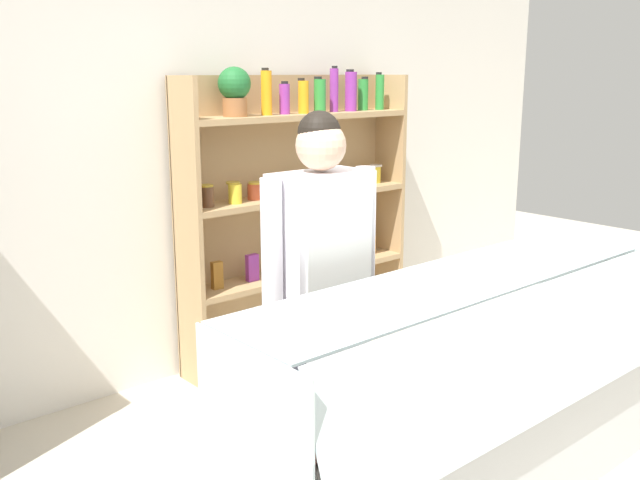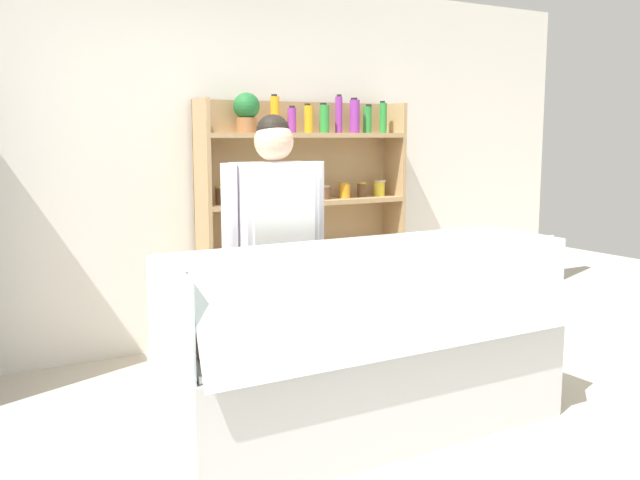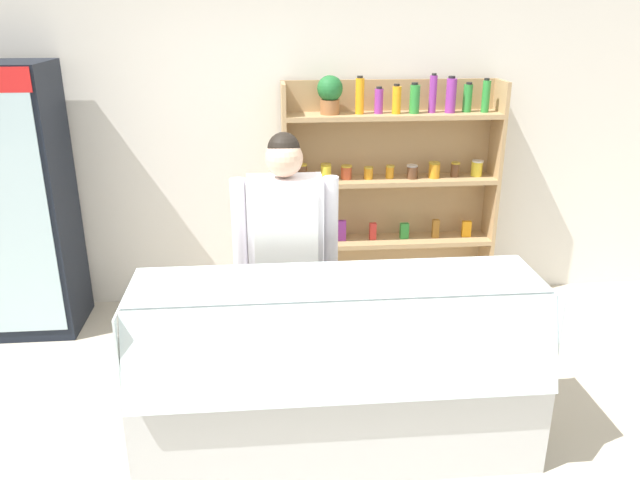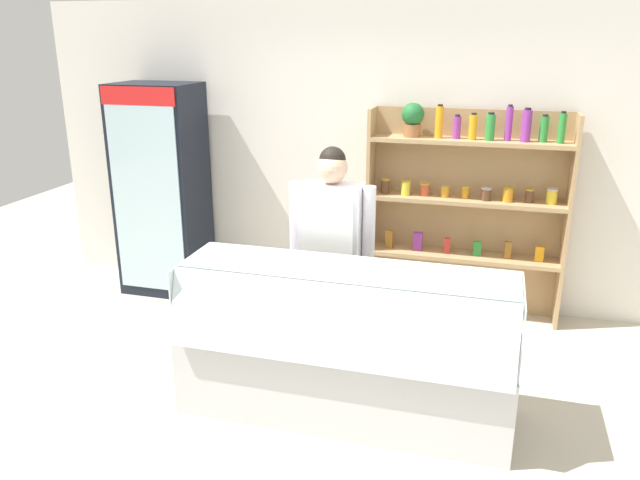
# 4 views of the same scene
# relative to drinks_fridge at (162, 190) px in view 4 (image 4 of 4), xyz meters

# --- Properties ---
(ground_plane) EXTENTS (12.00, 12.00, 0.00)m
(ground_plane) POSITION_rel_drinks_fridge_xyz_m (2.14, -1.71, -0.99)
(ground_plane) COLOR beige
(back_wall) EXTENTS (6.80, 0.10, 2.70)m
(back_wall) POSITION_rel_drinks_fridge_xyz_m (2.14, 0.42, 0.36)
(back_wall) COLOR white
(back_wall) RESTS_ON ground
(drinks_fridge) EXTENTS (0.76, 0.58, 1.98)m
(drinks_fridge) POSITION_rel_drinks_fridge_xyz_m (0.00, 0.00, 0.00)
(drinks_fridge) COLOR black
(drinks_fridge) RESTS_ON ground
(shelving_unit) EXTENTS (1.69, 0.29, 1.86)m
(shelving_unit) POSITION_rel_drinks_fridge_xyz_m (2.79, 0.23, 0.04)
(shelving_unit) COLOR tan
(shelving_unit) RESTS_ON ground
(deli_display_case) EXTENTS (2.14, 0.71, 1.01)m
(deli_display_case) POSITION_rel_drinks_fridge_xyz_m (2.18, -1.62, -0.68)
(deli_display_case) COLOR silver
(deli_display_case) RESTS_ON ground
(shop_clerk) EXTENTS (0.63, 0.25, 1.67)m
(shop_clerk) POSITION_rel_drinks_fridge_xyz_m (1.93, -1.03, -0.00)
(shop_clerk) COLOR #2D2D38
(shop_clerk) RESTS_ON ground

